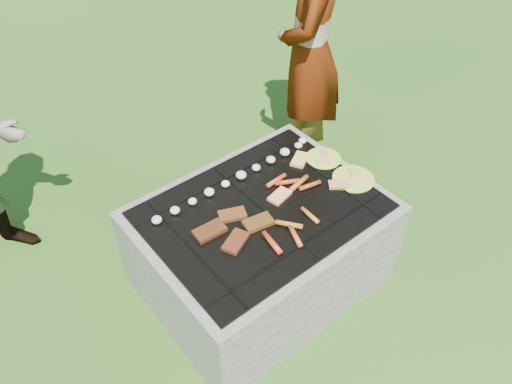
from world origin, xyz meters
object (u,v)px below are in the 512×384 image
Objects in this scene: fire_pit at (261,249)px; cook at (311,53)px; plate_near at (353,179)px; plate_far at (323,159)px.

cook reaches higher than fire_pit.
cook is (0.97, 0.67, 0.65)m from fire_pit.
plate_near is (0.56, -0.14, 0.33)m from fire_pit.
fire_pit is at bearing -170.14° from plate_far.
plate_near is at bearing -14.40° from fire_pit.
fire_pit is 0.66m from plate_near.
plate_far is 0.78m from cook.
cook is at bearing 54.47° from plate_far.
plate_far is at bearing 9.86° from fire_pit.
cook is (0.41, 0.82, 0.32)m from plate_near.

